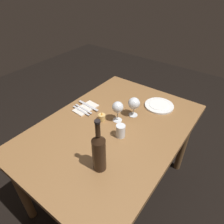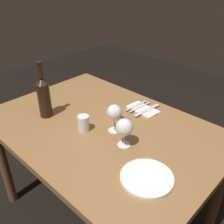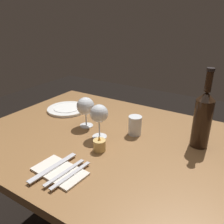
{
  "view_description": "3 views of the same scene",
  "coord_description": "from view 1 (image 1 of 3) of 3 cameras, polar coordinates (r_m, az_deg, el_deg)",
  "views": [
    {
      "loc": [
        -0.85,
        -0.62,
        1.64
      ],
      "look_at": [
        0.01,
        0.01,
        0.86
      ],
      "focal_mm": 31.91,
      "sensor_mm": 36.0,
      "label": 1
    },
    {
      "loc": [
        0.86,
        -0.81,
        1.53
      ],
      "look_at": [
        0.07,
        0.0,
        0.86
      ],
      "focal_mm": 40.93,
      "sensor_mm": 36.0,
      "label": 2
    },
    {
      "loc": [
        -0.46,
        0.77,
        1.26
      ],
      "look_at": [
        0.07,
        -0.08,
        0.83
      ],
      "focal_mm": 37.11,
      "sensor_mm": 36.0,
      "label": 3
    }
  ],
  "objects": [
    {
      "name": "dinner_plate",
      "position": [
        1.62,
        13.35,
        1.81
      ],
      "size": [
        0.23,
        0.23,
        0.02
      ],
      "color": "white",
      "rests_on": "dining_table"
    },
    {
      "name": "votive_candle",
      "position": [
        1.43,
        -2.92,
        -1.59
      ],
      "size": [
        0.05,
        0.05,
        0.07
      ],
      "color": "#DBB266",
      "rests_on": "dining_table"
    },
    {
      "name": "wine_glass_left",
      "position": [
        1.44,
        6.31,
        2.42
      ],
      "size": [
        0.09,
        0.09,
        0.15
      ],
      "color": "white",
      "rests_on": "dining_table"
    },
    {
      "name": "ground_plane",
      "position": [
        1.95,
        0.1,
        -21.02
      ],
      "size": [
        6.0,
        6.0,
        0.0
      ],
      "primitive_type": "plane",
      "color": "black"
    },
    {
      "name": "wine_glass_right",
      "position": [
        1.37,
        1.64,
        1.26
      ],
      "size": [
        0.08,
        0.08,
        0.16
      ],
      "color": "white",
      "rests_on": "dining_table"
    },
    {
      "name": "folded_napkin",
      "position": [
        1.57,
        -7.52,
        1.13
      ],
      "size": [
        0.2,
        0.13,
        0.01
      ],
      "color": "silver",
      "rests_on": "dining_table"
    },
    {
      "name": "wine_bottle",
      "position": [
        1.05,
        -3.75,
        -11.22
      ],
      "size": [
        0.07,
        0.07,
        0.33
      ],
      "color": "black",
      "rests_on": "dining_table"
    },
    {
      "name": "fork_outer",
      "position": [
        1.54,
        -8.79,
        0.47
      ],
      "size": [
        0.03,
        0.18,
        0.0
      ],
      "color": "silver",
      "rests_on": "folded_napkin"
    },
    {
      "name": "table_knife",
      "position": [
        1.58,
        -6.8,
        1.83
      ],
      "size": [
        0.04,
        0.21,
        0.0
      ],
      "color": "silver",
      "rests_on": "folded_napkin"
    },
    {
      "name": "fork_inner",
      "position": [
        1.55,
        -8.16,
        0.9
      ],
      "size": [
        0.03,
        0.18,
        0.0
      ],
      "color": "silver",
      "rests_on": "folded_napkin"
    },
    {
      "name": "water_tumbler",
      "position": [
        1.29,
        2.46,
        -5.55
      ],
      "size": [
        0.06,
        0.06,
        0.09
      ],
      "color": "white",
      "rests_on": "dining_table"
    },
    {
      "name": "dining_table",
      "position": [
        1.44,
        0.12,
        -6.96
      ],
      "size": [
        1.3,
        0.9,
        0.74
      ],
      "color": "olive",
      "rests_on": "ground"
    }
  ]
}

